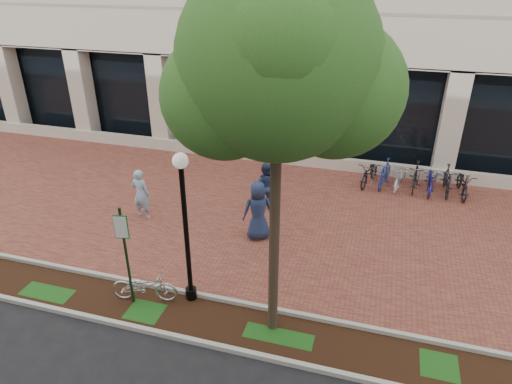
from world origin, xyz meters
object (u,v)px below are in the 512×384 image
(lamppost, at_px, (185,222))
(pedestrian_mid, at_px, (265,185))
(bike_rack_cluster, at_px, (415,178))
(locked_bicycle, at_px, (144,286))
(pedestrian_left, at_px, (141,194))
(pedestrian_right, at_px, (258,211))
(street_tree, at_px, (281,73))
(bollard, at_px, (466,185))
(parking_sign, at_px, (125,246))

(lamppost, relative_size, pedestrian_mid, 2.42)
(bike_rack_cluster, bearing_deg, locked_bicycle, -119.18)
(pedestrian_left, relative_size, bike_rack_cluster, 0.41)
(pedestrian_right, bearing_deg, pedestrian_left, -30.37)
(street_tree, distance_m, bollard, 11.10)
(lamppost, distance_m, pedestrian_right, 3.58)
(parking_sign, height_order, pedestrian_left, parking_sign)
(street_tree, bearing_deg, bike_rack_cluster, 69.03)
(pedestrian_left, xyz_separation_m, bollard, (10.45, 4.57, -0.38))
(bollard, bearing_deg, pedestrian_left, -156.39)
(street_tree, xyz_separation_m, bike_rack_cluster, (3.23, 8.43, -5.42))
(pedestrian_mid, height_order, pedestrian_right, pedestrian_right)
(lamppost, bearing_deg, pedestrian_right, 75.53)
(bollard, xyz_separation_m, bike_rack_cluster, (-1.74, 0.11, 0.01))
(pedestrian_right, bearing_deg, parking_sign, 31.99)
(pedestrian_left, height_order, pedestrian_mid, pedestrian_left)
(lamppost, xyz_separation_m, street_tree, (2.29, -0.38, 3.65))
(street_tree, relative_size, pedestrian_mid, 4.84)
(lamppost, relative_size, bike_rack_cluster, 0.95)
(lamppost, xyz_separation_m, pedestrian_mid, (0.51, 5.19, -1.43))
(bike_rack_cluster, bearing_deg, pedestrian_right, -125.27)
(pedestrian_left, xyz_separation_m, pedestrian_right, (4.03, -0.15, 0.08))
(lamppost, distance_m, street_tree, 4.32)
(lamppost, relative_size, pedestrian_right, 2.11)
(lamppost, height_order, pedestrian_mid, lamppost)
(lamppost, bearing_deg, pedestrian_mid, 84.34)
(pedestrian_right, distance_m, bike_rack_cluster, 6.74)
(locked_bicycle, xyz_separation_m, pedestrian_mid, (1.60, 5.57, 0.38))
(locked_bicycle, bearing_deg, parking_sign, 114.22)
(lamppost, relative_size, bollard, 4.22)
(pedestrian_right, xyz_separation_m, bike_rack_cluster, (4.68, 4.83, -0.46))
(street_tree, bearing_deg, parking_sign, -177.05)
(street_tree, distance_m, bike_rack_cluster, 10.52)
(pedestrian_right, bearing_deg, street_tree, 83.74)
(pedestrian_right, bearing_deg, bike_rack_cluster, -162.41)
(parking_sign, bearing_deg, bike_rack_cluster, 38.57)
(locked_bicycle, height_order, pedestrian_mid, pedestrian_mid)
(locked_bicycle, xyz_separation_m, bollard, (8.34, 8.32, 0.04))
(locked_bicycle, bearing_deg, pedestrian_mid, -28.22)
(locked_bicycle, xyz_separation_m, bike_rack_cluster, (6.60, 8.43, 0.05))
(pedestrian_mid, relative_size, pedestrian_right, 0.87)
(locked_bicycle, height_order, bollard, bollard)
(parking_sign, bearing_deg, street_tree, -9.98)
(lamppost, xyz_separation_m, pedestrian_left, (-3.20, 3.37, -1.39))
(lamppost, distance_m, pedestrian_left, 4.85)
(parking_sign, height_order, bollard, parking_sign)
(pedestrian_mid, relative_size, bollard, 1.74)
(street_tree, bearing_deg, pedestrian_right, 112.00)
(locked_bicycle, height_order, bike_rack_cluster, bike_rack_cluster)
(street_tree, bearing_deg, bollard, 59.14)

